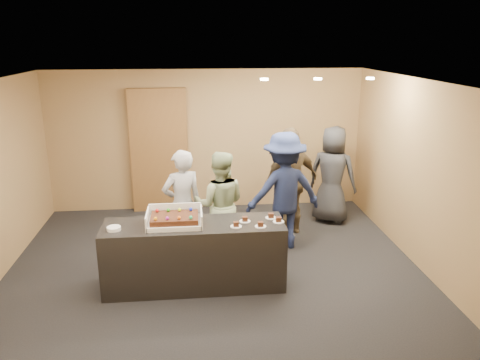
{
  "coord_description": "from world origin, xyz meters",
  "views": [
    {
      "loc": [
        -0.25,
        -6.37,
        3.25
      ],
      "look_at": [
        0.39,
        0.0,
        1.3
      ],
      "focal_mm": 35.0,
      "sensor_mm": 36.0,
      "label": 1
    }
  ],
  "objects_px": {
    "cake_box": "(175,221)",
    "sheet_cake": "(175,218)",
    "plate_stack": "(114,228)",
    "person_server_grey": "(182,204)",
    "person_navy_man": "(284,191)",
    "person_brown_extra": "(291,182)",
    "person_dark_suit": "(332,175)",
    "person_sage_man": "(220,204)",
    "storage_cabinet": "(159,151)",
    "serving_counter": "(194,255)"
  },
  "relations": [
    {
      "from": "storage_cabinet",
      "to": "person_server_grey",
      "type": "bearing_deg",
      "value": -77.74
    },
    {
      "from": "cake_box",
      "to": "storage_cabinet",
      "type": "bearing_deg",
      "value": 97.15
    },
    {
      "from": "plate_stack",
      "to": "person_sage_man",
      "type": "height_order",
      "value": "person_sage_man"
    },
    {
      "from": "cake_box",
      "to": "person_dark_suit",
      "type": "distance_m",
      "value": 3.46
    },
    {
      "from": "person_dark_suit",
      "to": "storage_cabinet",
      "type": "bearing_deg",
      "value": 16.16
    },
    {
      "from": "plate_stack",
      "to": "person_brown_extra",
      "type": "distance_m",
      "value": 3.18
    },
    {
      "from": "person_server_grey",
      "to": "person_sage_man",
      "type": "bearing_deg",
      "value": 159.05
    },
    {
      "from": "person_brown_extra",
      "to": "sheet_cake",
      "type": "bearing_deg",
      "value": 14.96
    },
    {
      "from": "serving_counter",
      "to": "person_dark_suit",
      "type": "bearing_deg",
      "value": 40.21
    },
    {
      "from": "person_brown_extra",
      "to": "person_dark_suit",
      "type": "xyz_separation_m",
      "value": [
        0.86,
        0.47,
        -0.04
      ]
    },
    {
      "from": "person_server_grey",
      "to": "person_sage_man",
      "type": "xyz_separation_m",
      "value": [
        0.57,
        0.0,
        -0.02
      ]
    },
    {
      "from": "plate_stack",
      "to": "serving_counter",
      "type": "bearing_deg",
      "value": 5.65
    },
    {
      "from": "person_server_grey",
      "to": "person_navy_man",
      "type": "relative_size",
      "value": 0.9
    },
    {
      "from": "cake_box",
      "to": "plate_stack",
      "type": "relative_size",
      "value": 4.07
    },
    {
      "from": "person_server_grey",
      "to": "person_brown_extra",
      "type": "distance_m",
      "value": 1.95
    },
    {
      "from": "storage_cabinet",
      "to": "person_dark_suit",
      "type": "bearing_deg",
      "value": -16.17
    },
    {
      "from": "plate_stack",
      "to": "person_sage_man",
      "type": "distance_m",
      "value": 1.75
    },
    {
      "from": "storage_cabinet",
      "to": "sheet_cake",
      "type": "height_order",
      "value": "storage_cabinet"
    },
    {
      "from": "sheet_cake",
      "to": "plate_stack",
      "type": "height_order",
      "value": "sheet_cake"
    },
    {
      "from": "cake_box",
      "to": "person_brown_extra",
      "type": "height_order",
      "value": "person_brown_extra"
    },
    {
      "from": "cake_box",
      "to": "person_navy_man",
      "type": "bearing_deg",
      "value": 33.19
    },
    {
      "from": "sheet_cake",
      "to": "person_navy_man",
      "type": "relative_size",
      "value": 0.33
    },
    {
      "from": "person_server_grey",
      "to": "person_brown_extra",
      "type": "relative_size",
      "value": 0.91
    },
    {
      "from": "sheet_cake",
      "to": "person_sage_man",
      "type": "height_order",
      "value": "person_sage_man"
    },
    {
      "from": "plate_stack",
      "to": "person_navy_man",
      "type": "distance_m",
      "value": 2.72
    },
    {
      "from": "person_brown_extra",
      "to": "cake_box",
      "type": "bearing_deg",
      "value": 14.51
    },
    {
      "from": "person_sage_man",
      "to": "storage_cabinet",
      "type": "bearing_deg",
      "value": -57.92
    },
    {
      "from": "serving_counter",
      "to": "person_navy_man",
      "type": "height_order",
      "value": "person_navy_man"
    },
    {
      "from": "person_sage_man",
      "to": "person_dark_suit",
      "type": "bearing_deg",
      "value": -144.2
    },
    {
      "from": "cake_box",
      "to": "sheet_cake",
      "type": "xyz_separation_m",
      "value": [
        -0.0,
        -0.03,
        0.05
      ]
    },
    {
      "from": "serving_counter",
      "to": "person_dark_suit",
      "type": "relative_size",
      "value": 1.35
    },
    {
      "from": "person_sage_man",
      "to": "person_navy_man",
      "type": "bearing_deg",
      "value": -163.24
    },
    {
      "from": "person_sage_man",
      "to": "person_navy_man",
      "type": "height_order",
      "value": "person_navy_man"
    },
    {
      "from": "serving_counter",
      "to": "sheet_cake",
      "type": "xyz_separation_m",
      "value": [
        -0.24,
        0.0,
        0.55
      ]
    },
    {
      "from": "sheet_cake",
      "to": "plate_stack",
      "type": "bearing_deg",
      "value": -172.58
    },
    {
      "from": "plate_stack",
      "to": "person_brown_extra",
      "type": "xyz_separation_m",
      "value": [
        2.66,
        1.75,
        0.01
      ]
    },
    {
      "from": "cake_box",
      "to": "sheet_cake",
      "type": "relative_size",
      "value": 1.17
    },
    {
      "from": "plate_stack",
      "to": "person_navy_man",
      "type": "xyz_separation_m",
      "value": [
        2.44,
        1.22,
        0.02
      ]
    },
    {
      "from": "person_server_grey",
      "to": "person_sage_man",
      "type": "height_order",
      "value": "person_server_grey"
    },
    {
      "from": "person_brown_extra",
      "to": "person_dark_suit",
      "type": "height_order",
      "value": "person_brown_extra"
    },
    {
      "from": "person_dark_suit",
      "to": "person_server_grey",
      "type": "bearing_deg",
      "value": 56.5
    },
    {
      "from": "cake_box",
      "to": "plate_stack",
      "type": "distance_m",
      "value": 0.78
    },
    {
      "from": "plate_stack",
      "to": "person_brown_extra",
      "type": "bearing_deg",
      "value": 33.37
    },
    {
      "from": "person_navy_man",
      "to": "person_dark_suit",
      "type": "bearing_deg",
      "value": -147.51
    },
    {
      "from": "person_navy_man",
      "to": "plate_stack",
      "type": "bearing_deg",
      "value": 16.15
    },
    {
      "from": "serving_counter",
      "to": "cake_box",
      "type": "relative_size",
      "value": 3.33
    },
    {
      "from": "person_server_grey",
      "to": "person_brown_extra",
      "type": "bearing_deg",
      "value": -179.14
    },
    {
      "from": "person_navy_man",
      "to": "person_brown_extra",
      "type": "bearing_deg",
      "value": -122.95
    },
    {
      "from": "person_navy_man",
      "to": "person_brown_extra",
      "type": "xyz_separation_m",
      "value": [
        0.22,
        0.53,
        -0.01
      ]
    },
    {
      "from": "serving_counter",
      "to": "sheet_cake",
      "type": "height_order",
      "value": "sheet_cake"
    }
  ]
}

